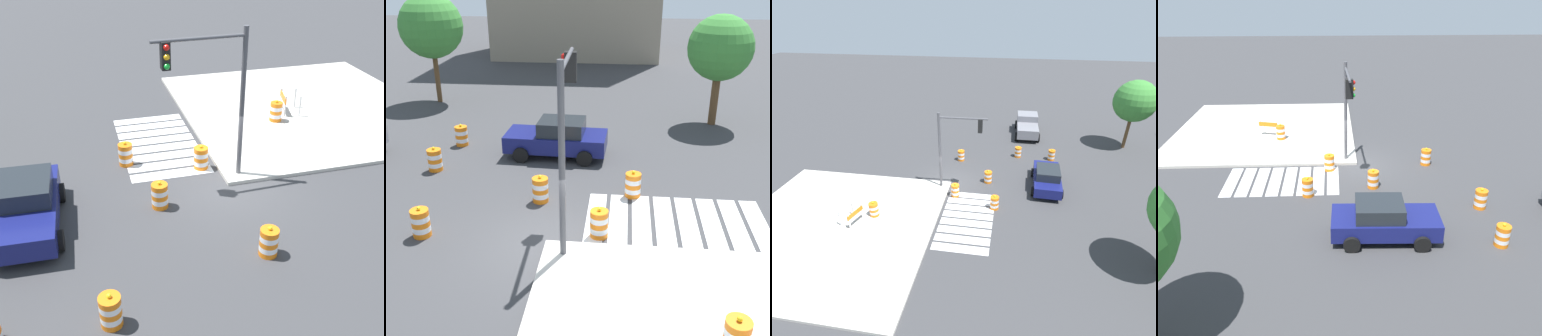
% 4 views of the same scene
% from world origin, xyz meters
% --- Properties ---
extents(ground_plane, '(120.00, 120.00, 0.00)m').
position_xyz_m(ground_plane, '(0.00, 0.00, 0.00)').
color(ground_plane, '#38383A').
extents(sidewalk_corner, '(12.00, 12.00, 0.15)m').
position_xyz_m(sidewalk_corner, '(6.00, -6.00, 0.07)').
color(sidewalk_corner, '#BCB7AD').
rests_on(sidewalk_corner, ground).
extents(crosswalk_stripes, '(5.85, 3.20, 0.02)m').
position_xyz_m(crosswalk_stripes, '(4.00, 1.80, 0.01)').
color(crosswalk_stripes, silver).
rests_on(crosswalk_stripes, ground).
extents(sports_car, '(4.36, 2.26, 1.63)m').
position_xyz_m(sports_car, '(-0.64, 6.93, 0.81)').
color(sports_car, navy).
rests_on(sports_car, ground).
extents(traffic_barrel_near_corner, '(0.56, 0.56, 1.02)m').
position_xyz_m(traffic_barrel_near_corner, '(-5.35, 4.87, 0.45)').
color(traffic_barrel_near_corner, orange).
rests_on(traffic_barrel_near_corner, ground).
extents(traffic_barrel_crosswalk_end, '(0.56, 0.56, 1.02)m').
position_xyz_m(traffic_barrel_crosswalk_end, '(1.55, 0.61, 0.45)').
color(traffic_barrel_crosswalk_end, orange).
rests_on(traffic_barrel_crosswalk_end, ground).
extents(traffic_barrel_median_near, '(0.56, 0.56, 1.02)m').
position_xyz_m(traffic_barrel_median_near, '(2.59, 3.39, 0.45)').
color(traffic_barrel_median_near, orange).
rests_on(traffic_barrel_median_near, ground).
extents(traffic_barrel_median_far, '(0.56, 0.56, 1.02)m').
position_xyz_m(traffic_barrel_median_far, '(-0.64, 2.69, 0.45)').
color(traffic_barrel_median_far, orange).
rests_on(traffic_barrel_median_far, ground).
extents(traffic_barrel_far_curb, '(0.56, 0.56, 1.02)m').
position_xyz_m(traffic_barrel_far_curb, '(-5.20, 7.70, 0.45)').
color(traffic_barrel_far_curb, orange).
rests_on(traffic_barrel_far_curb, ground).
extents(traffic_barrel_lane_center, '(0.56, 0.56, 1.02)m').
position_xyz_m(traffic_barrel_lane_center, '(-3.90, 0.09, 0.45)').
color(traffic_barrel_lane_center, orange).
rests_on(traffic_barrel_lane_center, ground).
extents(traffic_barrel_on_sidewalk, '(0.56, 0.56, 1.02)m').
position_xyz_m(traffic_barrel_on_sidewalk, '(4.70, -3.93, 0.60)').
color(traffic_barrel_on_sidewalk, orange).
rests_on(traffic_barrel_on_sidewalk, sidewalk_corner).
extents(construction_barricade, '(1.39, 1.05, 1.00)m').
position_xyz_m(construction_barricade, '(5.56, -4.84, 0.72)').
color(construction_barricade, silver).
rests_on(construction_barricade, sidewalk_corner).
extents(traffic_light_pole, '(0.47, 3.29, 5.50)m').
position_xyz_m(traffic_light_pole, '(0.55, 0.54, 3.91)').
color(traffic_light_pole, '#4C4C51').
rests_on(traffic_light_pole, sidewalk_corner).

